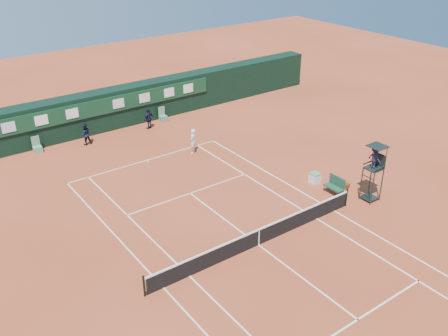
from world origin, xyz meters
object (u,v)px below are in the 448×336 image
at_px(umpire_chair, 375,162).
at_px(player_bench, 335,185).
at_px(cooler, 315,178).
at_px(player, 193,141).
at_px(tennis_net, 259,237).

xyz_separation_m(umpire_chair, player_bench, (-1.10, 1.68, -1.86)).
distance_m(umpire_chair, player_bench, 2.73).
distance_m(umpire_chair, cooler, 4.11).
xyz_separation_m(umpire_chair, cooler, (-1.08, 3.34, -2.13)).
distance_m(cooler, player, 8.91).
height_order(tennis_net, umpire_chair, umpire_chair).
xyz_separation_m(player_bench, player, (-3.72, 9.73, 0.28)).
distance_m(player_bench, cooler, 1.69).
height_order(cooler, player, player).
relative_size(umpire_chair, cooler, 5.30).
bearing_deg(umpire_chair, player_bench, 123.19).
height_order(tennis_net, player, player).
relative_size(tennis_net, umpire_chair, 3.77).
bearing_deg(player_bench, tennis_net, -169.03).
height_order(umpire_chair, cooler, umpire_chair).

